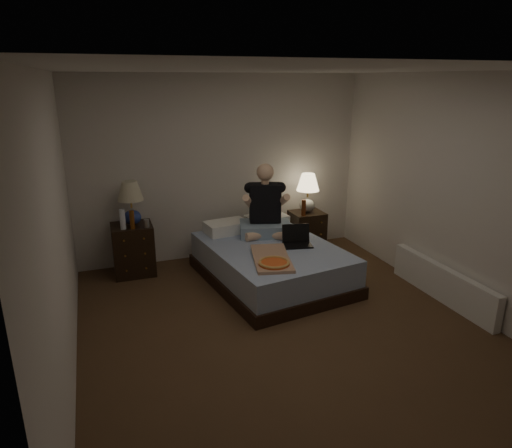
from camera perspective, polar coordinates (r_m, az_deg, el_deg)
name	(u,v)px	position (r m, az deg, el deg)	size (l,w,h in m)	color
floor	(286,329)	(4.76, 3.81, -12.96)	(4.00, 4.50, 0.00)	#523823
ceiling	(292,70)	(4.09, 4.56, 18.69)	(4.00, 4.50, 0.00)	white
wall_back	(222,168)	(6.32, -4.23, 6.99)	(4.00, 2.50, 0.00)	silver
wall_front	(476,331)	(2.54, 25.77, -11.95)	(4.00, 2.50, 0.00)	silver
wall_left	(57,235)	(3.92, -23.59, -1.29)	(4.50, 2.50, 0.00)	silver
wall_right	(459,193)	(5.38, 24.05, 3.54)	(4.50, 2.50, 0.00)	silver
bed	(271,263)	(5.69, 1.95, -4.94)	(1.41, 1.87, 0.47)	#5371A7
nightstand_left	(133,249)	(6.08, -15.08, -3.09)	(0.51, 0.46, 0.66)	black
nightstand_right	(307,232)	(6.69, 6.35, -0.94)	(0.45, 0.41, 0.59)	black
lamp_left	(131,203)	(5.91, -15.34, 2.53)	(0.32, 0.32, 0.56)	navy
lamp_right	(308,193)	(6.53, 6.47, 3.86)	(0.32, 0.32, 0.56)	gray
water_bottle	(123,219)	(5.80, -16.34, 0.57)	(0.07, 0.07, 0.25)	silver
soda_can	(146,223)	(5.82, -13.53, 0.07)	(0.07, 0.07, 0.10)	#A1A29D
beer_bottle_left	(132,220)	(5.78, -15.23, 0.50)	(0.06, 0.06, 0.23)	#63330E
beer_bottle_right	(304,208)	(6.40, 5.98, 2.05)	(0.06, 0.06, 0.23)	#60280D
person	(265,200)	(5.86, 1.18, 2.98)	(0.66, 0.52, 0.93)	black
laptop	(298,237)	(5.58, 5.26, -1.58)	(0.34, 0.28, 0.24)	black
pizza_box	(274,264)	(4.97, 2.27, -4.98)	(0.40, 0.76, 0.08)	tan
radiator	(442,283)	(5.65, 22.25, -6.88)	(0.10, 1.60, 0.40)	silver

